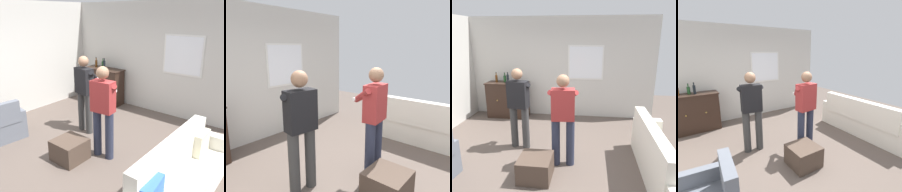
{
  "view_description": "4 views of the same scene",
  "coord_description": "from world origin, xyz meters",
  "views": [
    {
      "loc": [
        3.03,
        -2.99,
        2.52
      ],
      "look_at": [
        0.38,
        0.34,
        1.09
      ],
      "focal_mm": 40.0,
      "sensor_mm": 36.0,
      "label": 1
    },
    {
      "loc": [
        -2.35,
        -1.54,
        1.97
      ],
      "look_at": [
        0.17,
        0.59,
        1.22
      ],
      "focal_mm": 35.0,
      "sensor_mm": 36.0,
      "label": 2
    },
    {
      "loc": [
        0.86,
        -3.47,
        2.31
      ],
      "look_at": [
        0.38,
        0.35,
        1.23
      ],
      "focal_mm": 35.0,
      "sensor_mm": 36.0,
      "label": 3
    },
    {
      "loc": [
        -1.78,
        -2.65,
        2.08
      ],
      "look_at": [
        0.34,
        0.57,
        1.07
      ],
      "focal_mm": 28.0,
      "sensor_mm": 36.0,
      "label": 4
    }
  ],
  "objects": [
    {
      "name": "ottoman",
      "position": [
        -0.0,
        -0.4,
        0.19
      ],
      "size": [
        0.53,
        0.53,
        0.38
      ],
      "primitive_type": "cube",
      "color": "#47382D",
      "rests_on": "ground"
    },
    {
      "name": "sideboard_cabinet",
      "position": [
        -1.49,
        2.3,
        0.51
      ],
      "size": [
        1.18,
        0.49,
        1.01
      ],
      "color": "black",
      "rests_on": "ground"
    },
    {
      "name": "wall_back_with_window",
      "position": [
        0.02,
        2.66,
        1.4
      ],
      "size": [
        5.2,
        0.15,
        2.8
      ],
      "color": "beige",
      "rests_on": "ground"
    },
    {
      "name": "person_standing_right",
      "position": [
        0.4,
        0.07,
        0.94
      ],
      "size": [
        0.55,
        0.49,
        1.68
      ],
      "color": "#282D42",
      "rests_on": "ground"
    },
    {
      "name": "bottle_spirits_clear",
      "position": [
        -1.44,
        2.27,
        1.13
      ],
      "size": [
        0.07,
        0.07,
        0.3
      ],
      "color": "black",
      "rests_on": "sideboard_cabinet"
    },
    {
      "name": "couch",
      "position": [
        1.99,
        -0.2,
        0.35
      ],
      "size": [
        0.57,
        2.34,
        0.93
      ],
      "color": "silver",
      "rests_on": "ground"
    },
    {
      "name": "ground",
      "position": [
        0.0,
        0.0,
        0.0
      ],
      "size": [
        10.4,
        10.4,
        0.0
      ],
      "primitive_type": "plane",
      "color": "brown"
    },
    {
      "name": "person_standing_left",
      "position": [
        -0.58,
        0.61,
        0.94
      ],
      "size": [
        0.55,
        0.5,
        1.68
      ],
      "color": "#383838",
      "rests_on": "ground"
    },
    {
      "name": "bottle_liquor_amber",
      "position": [
        -1.57,
        2.36,
        1.11
      ],
      "size": [
        0.08,
        0.08,
        0.27
      ],
      "color": "#1E4C23",
      "rests_on": "sideboard_cabinet"
    }
  ]
}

